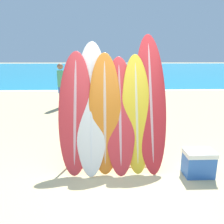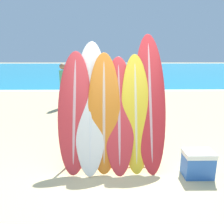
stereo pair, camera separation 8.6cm
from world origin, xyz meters
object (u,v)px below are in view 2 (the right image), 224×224
surfboard_slot_1 (91,105)px  cooler_box (198,164)px  surfboard_rack (113,144)px  surfboard_slot_0 (75,111)px  surfboard_slot_4 (136,112)px  person_far_left (154,78)px  surfboard_slot_2 (104,111)px  surfboard_slot_5 (150,101)px  person_mid_beach (63,84)px  person_near_water (113,82)px  surfboard_slot_3 (119,113)px

surfboard_slot_1 → cooler_box: bearing=-15.4°
surfboard_rack → surfboard_slot_0: bearing=173.9°
surfboard_slot_0 → surfboard_slot_1: surfboard_slot_1 is taller
surfboard_slot_4 → person_far_left: surfboard_slot_4 is taller
surfboard_slot_1 → person_far_left: (2.62, 7.34, -0.23)m
surfboard_slot_4 → surfboard_slot_1: bearing=175.0°
surfboard_slot_2 → surfboard_slot_5: size_ratio=0.86×
surfboard_rack → surfboard_slot_2: surfboard_slot_2 is taller
surfboard_rack → person_far_left: bearing=73.3°
surfboard_slot_4 → surfboard_slot_0: bearing=179.2°
surfboard_rack → person_far_left: size_ratio=1.02×
surfboard_slot_0 → surfboard_slot_1: 0.30m
surfboard_slot_2 → person_mid_beach: (-1.68, 4.80, -0.08)m
surfboard_slot_0 → cooler_box: 2.25m
person_mid_beach → cooler_box: person_mid_beach is taller
surfboard_slot_0 → surfboard_slot_5: 1.34m
surfboard_rack → surfboard_slot_1: size_ratio=0.74×
surfboard_slot_0 → person_near_water: surfboard_slot_0 is taller
surfboard_slot_1 → cooler_box: 2.05m
surfboard_rack → surfboard_slot_2: bearing=162.1°
surfboard_slot_4 → surfboard_slot_5: (0.26, 0.09, 0.18)m
surfboard_slot_3 → person_near_water: size_ratio=1.17×
surfboard_slot_4 → surfboard_slot_5: 0.33m
surfboard_slot_2 → person_near_water: 5.61m
surfboard_slot_5 → surfboard_slot_2: bearing=-173.3°
surfboard_slot_1 → person_far_left: surfboard_slot_1 is taller
surfboard_slot_2 → surfboard_slot_4: bearing=0.9°
surfboard_rack → person_near_water: 5.67m
surfboard_slot_1 → person_far_left: bearing=70.3°
surfboard_slot_1 → surfboard_slot_4: bearing=-5.0°
surfboard_slot_4 → surfboard_rack: bearing=-172.0°
surfboard_slot_5 → cooler_box: surfboard_slot_5 is taller
surfboard_slot_4 → person_far_left: size_ratio=1.22×
surfboard_slot_2 → surfboard_slot_4: 0.55m
surfboard_rack → surfboard_slot_3: 0.56m
person_far_left → cooler_box: bearing=-51.0°
surfboard_slot_3 → person_far_left: (2.13, 7.40, -0.09)m
surfboard_slot_0 → person_near_water: 5.63m
surfboard_slot_4 → cooler_box: bearing=-23.0°
surfboard_slot_0 → person_mid_beach: 4.92m
surfboard_slot_4 → person_near_water: size_ratio=1.20×
surfboard_rack → surfboard_slot_0: (-0.66, 0.07, 0.59)m
surfboard_slot_3 → cooler_box: bearing=-18.4°
person_far_left → cooler_box: 7.90m
surfboard_slot_1 → surfboard_slot_5: (1.04, 0.02, 0.06)m
surfboard_slot_0 → person_far_left: bearing=68.6°
person_far_left → surfboard_slot_3: bearing=-60.9°
surfboard_slot_1 → surfboard_rack: bearing=-18.1°
person_near_water → surfboard_slot_3: bearing=22.8°
person_mid_beach → surfboard_slot_4: bearing=160.1°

